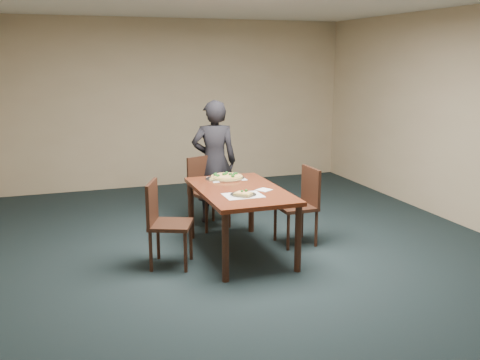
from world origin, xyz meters
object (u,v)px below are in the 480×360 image
object	(u,v)px
diner	(214,162)
pizza_pan	(227,177)
slice_plate_near	(243,194)
slice_plate_far	(217,178)
dining_table	(240,197)
chair_right	(302,201)
chair_left	(163,219)
chair_far	(206,187)

from	to	relation	value
diner	pizza_pan	xyz separation A→B (m)	(-0.07, -0.75, -0.04)
diner	slice_plate_near	bearing A→B (deg)	96.42
slice_plate_far	diner	bearing A→B (deg)	75.78
dining_table	chair_right	world-z (taller)	chair_right
slice_plate_near	diner	bearing A→B (deg)	84.66
slice_plate_near	slice_plate_far	bearing A→B (deg)	93.13
pizza_pan	slice_plate_near	world-z (taller)	pizza_pan
dining_table	diner	xyz separation A→B (m)	(0.08, 1.28, 0.16)
chair_left	pizza_pan	world-z (taller)	chair_left
chair_left	chair_right	world-z (taller)	same
chair_left	diner	xyz separation A→B (m)	(0.96, 1.35, 0.30)
chair_right	chair_left	bearing A→B (deg)	-85.79
dining_table	slice_plate_near	size ratio (longest dim) A/B	5.36
chair_far	diner	distance (m)	0.38
chair_right	slice_plate_far	distance (m)	1.04
slice_plate_far	chair_right	bearing A→B (deg)	-25.46
pizza_pan	slice_plate_near	size ratio (longest dim) A/B	1.49
chair_left	diner	bearing A→B (deg)	-12.64
chair_far	pizza_pan	size ratio (longest dim) A/B	2.18
chair_right	pizza_pan	distance (m)	0.94
slice_plate_near	slice_plate_far	world-z (taller)	slice_plate_near
chair_right	pizza_pan	world-z (taller)	chair_right
chair_far	slice_plate_near	world-z (taller)	chair_far
chair_left	slice_plate_near	size ratio (longest dim) A/B	3.25
chair_right	dining_table	bearing A→B (deg)	-84.62
dining_table	pizza_pan	xyz separation A→B (m)	(0.02, 0.53, 0.12)
slice_plate_near	slice_plate_far	distance (m)	0.81
dining_table	diner	size ratio (longest dim) A/B	0.92
pizza_pan	slice_plate_far	bearing A→B (deg)	-179.66
chair_left	pizza_pan	xyz separation A→B (m)	(0.89, 0.60, 0.26)
chair_left	slice_plate_far	bearing A→B (deg)	-29.33
chair_far	slice_plate_near	bearing A→B (deg)	-108.33
chair_right	slice_plate_near	size ratio (longest dim) A/B	3.25
chair_far	slice_plate_far	distance (m)	0.64
chair_far	diner	bearing A→B (deg)	26.07
slice_plate_far	pizza_pan	bearing A→B (deg)	0.34
pizza_pan	slice_plate_far	xyz separation A→B (m)	(-0.12, -0.00, -0.01)
chair_left	pizza_pan	size ratio (longest dim) A/B	2.18
chair_left	slice_plate_near	world-z (taller)	chair_left
chair_right	pizza_pan	xyz separation A→B (m)	(-0.79, 0.43, 0.26)
chair_right	slice_plate_near	distance (m)	0.98
diner	chair_right	bearing A→B (deg)	133.04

